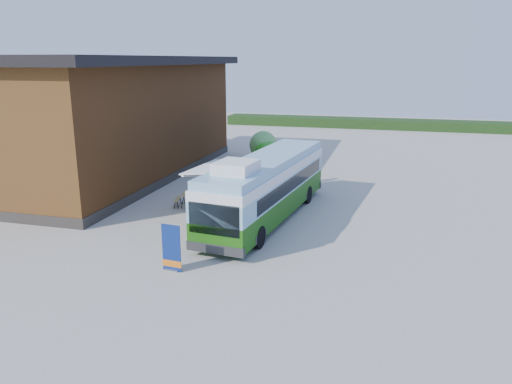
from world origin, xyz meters
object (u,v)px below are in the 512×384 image
(banner, at_px, (172,252))
(person_a, at_px, (203,194))
(picnic_table, at_px, (187,197))
(bus, at_px, (266,185))
(slurry_tanker, at_px, (266,151))
(person_b, at_px, (307,170))

(banner, bearing_deg, person_a, 108.48)
(banner, distance_m, picnic_table, 8.11)
(bus, xyz_separation_m, banner, (-1.77, -6.70, -0.92))
(slurry_tanker, bearing_deg, person_b, -57.22)
(person_a, relative_size, person_b, 1.20)
(picnic_table, height_order, person_b, person_b)
(bus, relative_size, banner, 6.53)
(picnic_table, height_order, person_a, person_a)
(bus, bearing_deg, slurry_tanker, 110.92)
(picnic_table, bearing_deg, slurry_tanker, 64.03)
(slurry_tanker, bearing_deg, picnic_table, -121.21)
(banner, height_order, picnic_table, banner)
(person_b, height_order, slurry_tanker, slurry_tanker)
(picnic_table, relative_size, slurry_tanker, 0.23)
(slurry_tanker, bearing_deg, person_a, -113.14)
(banner, bearing_deg, bus, 81.72)
(bus, distance_m, person_a, 3.28)
(banner, relative_size, person_a, 0.91)
(slurry_tanker, bearing_deg, bus, -95.00)
(bus, distance_m, banner, 6.99)
(banner, xyz_separation_m, slurry_tanker, (-0.79, 16.65, 0.69))
(bus, distance_m, picnic_table, 4.68)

